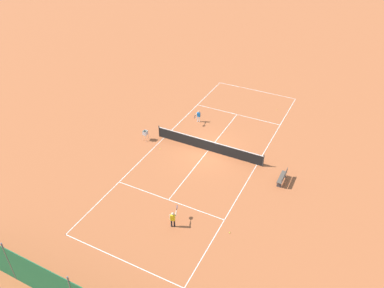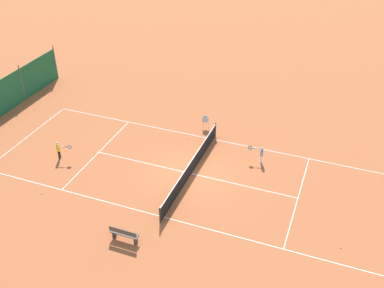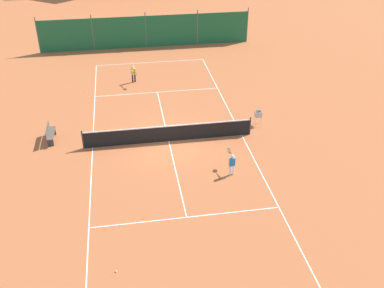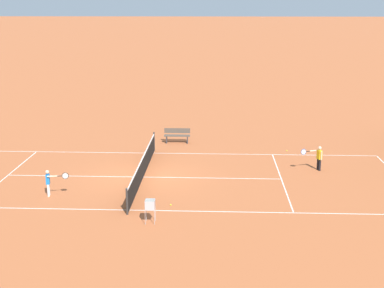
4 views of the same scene
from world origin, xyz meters
name	(u,v)px [view 1 (image 1 of 4)]	position (x,y,z in m)	size (l,w,h in m)	color
ground_plane	(208,150)	(0.00, 0.00, 0.00)	(600.00, 600.00, 0.00)	#B25B33
court_line_markings	(208,150)	(0.00, 0.00, 0.00)	(8.25, 23.85, 0.01)	white
tennis_net	(208,145)	(0.00, 0.00, 0.50)	(9.18, 0.08, 1.06)	#2D2D2D
player_near_baseline	(198,116)	(2.64, -3.58, 0.66)	(0.38, 0.99, 1.13)	white
player_near_service	(173,218)	(-1.44, 8.31, 0.70)	(0.38, 1.04, 1.19)	black
tennis_ball_mid_court	(160,149)	(3.55, 1.59, 0.03)	(0.07, 0.07, 0.07)	#CCE033
tennis_ball_alley_right	(230,233)	(-4.80, 7.25, 0.03)	(0.07, 0.07, 0.07)	#CCE033
tennis_ball_far_corner	(277,109)	(-3.03, -8.99, 0.03)	(0.07, 0.07, 0.07)	#CCE033
ball_hopper	(145,133)	(5.30, 0.99, 0.66)	(0.36, 0.36, 0.89)	#B7B7BC
courtside_bench	(282,177)	(-6.34, 1.13, 0.45)	(0.36, 1.50, 0.84)	#51473D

